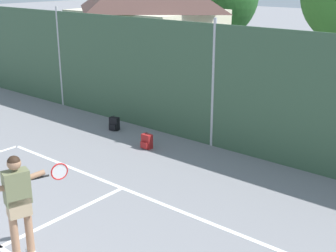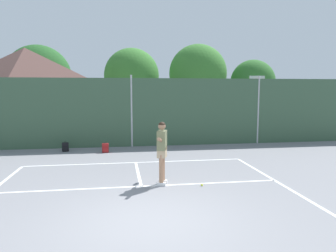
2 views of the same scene
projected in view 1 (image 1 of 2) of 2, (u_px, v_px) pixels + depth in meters
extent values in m
cube|color=white|center=(122.00, 188.00, 10.26)|extent=(8.20, 0.10, 0.01)
cube|color=white|center=(67.00, 215.00, 9.13)|extent=(0.10, 2.97, 0.01)
cube|color=#38563D|center=(213.00, 87.00, 12.29)|extent=(26.00, 0.05, 3.33)
cylinder|color=#B2B2B7|center=(60.00, 57.00, 16.20)|extent=(0.09, 0.09, 3.48)
cylinder|color=#B2B2B7|center=(213.00, 84.00, 12.27)|extent=(0.09, 0.09, 3.48)
cube|color=beige|center=(147.00, 50.00, 18.66)|extent=(5.21, 4.23, 3.18)
cylinder|color=brown|center=(139.00, 38.00, 25.86)|extent=(0.36, 0.36, 2.15)
cylinder|color=brown|center=(209.00, 51.00, 23.04)|extent=(0.36, 0.36, 1.64)
cylinder|color=#A37556|center=(14.00, 234.00, 7.51)|extent=(0.13, 0.13, 0.82)
cylinder|color=#A37556|center=(29.00, 230.00, 7.64)|extent=(0.13, 0.13, 0.82)
cube|color=tan|center=(19.00, 206.00, 7.43)|extent=(0.34, 0.42, 0.32)
cube|color=#6B704C|center=(17.00, 187.00, 7.32)|extent=(0.35, 0.45, 0.56)
sphere|color=#A37556|center=(14.00, 163.00, 7.19)|extent=(0.22, 0.22, 0.22)
sphere|color=black|center=(14.00, 162.00, 7.18)|extent=(0.21, 0.21, 0.21)
cylinder|color=#A37556|center=(28.00, 178.00, 7.41)|extent=(0.25, 0.56, 0.17)
cylinder|color=black|center=(40.00, 177.00, 7.55)|extent=(0.12, 0.30, 0.04)
torus|color=red|center=(59.00, 172.00, 7.77)|extent=(0.11, 0.30, 0.30)
cylinder|color=silver|center=(59.00, 172.00, 7.77)|extent=(0.08, 0.25, 0.26)
cube|color=black|center=(114.00, 124.00, 14.00)|extent=(0.32, 0.24, 0.40)
cube|color=black|center=(112.00, 127.00, 13.92)|extent=(0.23, 0.11, 0.18)
torus|color=black|center=(114.00, 117.00, 13.93)|extent=(0.09, 0.04, 0.09)
cube|color=maroon|center=(147.00, 141.00, 12.54)|extent=(0.28, 0.18, 0.40)
cube|color=maroon|center=(144.00, 145.00, 12.47)|extent=(0.22, 0.06, 0.18)
torus|color=black|center=(147.00, 134.00, 12.47)|extent=(0.09, 0.02, 0.09)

